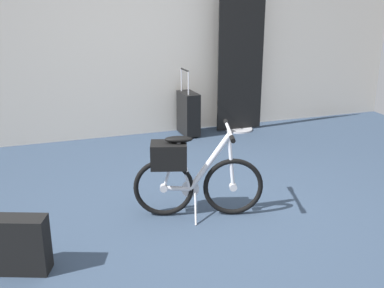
{
  "coord_description": "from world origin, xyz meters",
  "views": [
    {
      "loc": [
        -1.16,
        -3.1,
        1.77
      ],
      "look_at": [
        -0.0,
        0.35,
        0.55
      ],
      "focal_mm": 44.02,
      "sensor_mm": 36.0,
      "label": 1
    }
  ],
  "objects_px": {
    "floor_banner_stand": "(240,67)",
    "folding_bike_foreground": "(189,174)",
    "backpack_on_floor": "(24,245)",
    "rolling_suitcase": "(188,113)"
  },
  "relations": [
    {
      "from": "folding_bike_foreground",
      "to": "rolling_suitcase",
      "type": "height_order",
      "value": "rolling_suitcase"
    },
    {
      "from": "floor_banner_stand",
      "to": "rolling_suitcase",
      "type": "distance_m",
      "value": 0.87
    },
    {
      "from": "rolling_suitcase",
      "to": "backpack_on_floor",
      "type": "height_order",
      "value": "rolling_suitcase"
    },
    {
      "from": "folding_bike_foreground",
      "to": "rolling_suitcase",
      "type": "xyz_separation_m",
      "value": [
        0.67,
        2.07,
        -0.08
      ]
    },
    {
      "from": "backpack_on_floor",
      "to": "floor_banner_stand",
      "type": "bearing_deg",
      "value": 43.57
    },
    {
      "from": "floor_banner_stand",
      "to": "folding_bike_foreground",
      "type": "bearing_deg",
      "value": -123.19
    },
    {
      "from": "floor_banner_stand",
      "to": "folding_bike_foreground",
      "type": "relative_size",
      "value": 1.79
    },
    {
      "from": "folding_bike_foreground",
      "to": "floor_banner_stand",
      "type": "bearing_deg",
      "value": 56.81
    },
    {
      "from": "floor_banner_stand",
      "to": "backpack_on_floor",
      "type": "height_order",
      "value": "floor_banner_stand"
    },
    {
      "from": "floor_banner_stand",
      "to": "folding_bike_foreground",
      "type": "height_order",
      "value": "floor_banner_stand"
    }
  ]
}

